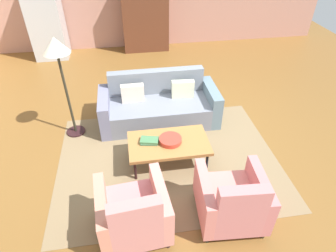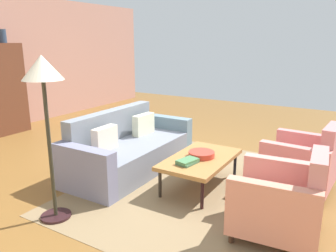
# 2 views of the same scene
# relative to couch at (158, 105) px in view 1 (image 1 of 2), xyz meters

# --- Properties ---
(ground_plane) EXTENTS (11.54, 11.54, 0.00)m
(ground_plane) POSITION_rel_couch_xyz_m (0.35, -0.50, -0.29)
(ground_plane) COLOR brown
(area_rug) EXTENTS (3.40, 2.60, 0.01)m
(area_rug) POSITION_rel_couch_xyz_m (0.00, -1.14, -0.28)
(area_rug) COLOR olive
(area_rug) RESTS_ON ground
(couch) EXTENTS (2.10, 0.91, 0.86)m
(couch) POSITION_rel_couch_xyz_m (0.00, 0.00, 0.00)
(couch) COLOR slate
(couch) RESTS_ON ground
(coffee_table) EXTENTS (1.20, 0.70, 0.40)m
(coffee_table) POSITION_rel_couch_xyz_m (0.00, -1.19, 0.08)
(coffee_table) COLOR black
(coffee_table) RESTS_ON ground
(armchair_left) EXTENTS (0.87, 0.87, 0.88)m
(armchair_left) POSITION_rel_couch_xyz_m (-0.59, -2.35, 0.06)
(armchair_left) COLOR #3B251A
(armchair_left) RESTS_ON ground
(armchair_right) EXTENTS (0.86, 0.86, 0.88)m
(armchair_right) POSITION_rel_couch_xyz_m (0.60, -2.35, 0.06)
(armchair_right) COLOR #2D2220
(armchair_right) RESTS_ON ground
(fruit_bowl) EXTENTS (0.34, 0.34, 0.07)m
(fruit_bowl) POSITION_rel_couch_xyz_m (0.03, -1.19, 0.15)
(fruit_bowl) COLOR #BC3729
(fruit_bowl) RESTS_ON coffee_table
(book_stack) EXTENTS (0.30, 0.22, 0.05)m
(book_stack) POSITION_rel_couch_xyz_m (-0.28, -1.14, 0.14)
(book_stack) COLOR #426D4E
(book_stack) RESTS_ON coffee_table
(cabinet) EXTENTS (1.20, 0.51, 1.80)m
(cabinet) POSITION_rel_couch_xyz_m (0.10, 3.39, 0.61)
(cabinet) COLOR brown
(cabinet) RESTS_ON ground
(refrigerator) EXTENTS (0.80, 0.73, 1.85)m
(refrigerator) POSITION_rel_couch_xyz_m (-2.38, 3.28, 0.64)
(refrigerator) COLOR #B7BABF
(refrigerator) RESTS_ON ground
(floor_lamp) EXTENTS (0.40, 0.40, 1.72)m
(floor_lamp) POSITION_rel_couch_xyz_m (-1.50, -0.19, 1.16)
(floor_lamp) COLOR black
(floor_lamp) RESTS_ON ground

